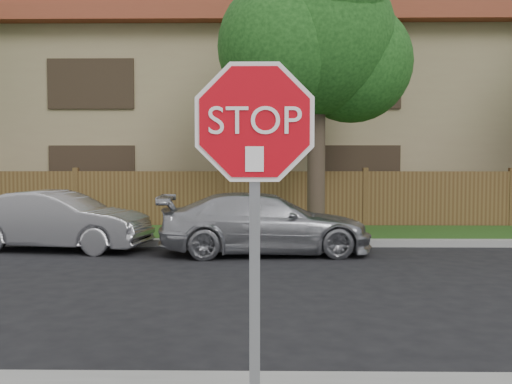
{
  "coord_description": "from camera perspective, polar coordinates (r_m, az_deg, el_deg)",
  "views": [
    {
      "loc": [
        1.23,
        -5.08,
        1.93
      ],
      "look_at": [
        1.17,
        -0.9,
        1.7
      ],
      "focal_mm": 42.0,
      "sensor_mm": 36.0,
      "label": 1
    }
  ],
  "objects": [
    {
      "name": "tree_mid",
      "position": [
        14.99,
        5.94,
        14.44
      ],
      "size": [
        4.8,
        3.9,
        7.35
      ],
      "color": "#382B21",
      "rests_on": "ground"
    },
    {
      "name": "far_curb",
      "position": [
        13.41,
        -4.45,
        -4.83
      ],
      "size": [
        70.0,
        0.3,
        0.15
      ],
      "primitive_type": "cube",
      "color": "gray",
      "rests_on": "ground"
    },
    {
      "name": "sedan_left",
      "position": [
        13.33,
        -18.36,
        -2.62
      ],
      "size": [
        3.99,
        1.89,
        1.26
      ],
      "primitive_type": "imported",
      "rotation": [
        0.0,
        0.0,
        1.42
      ],
      "color": "#A3A2A7",
      "rests_on": "ground"
    },
    {
      "name": "fence",
      "position": [
        16.56,
        -3.43,
        -0.79
      ],
      "size": [
        70.0,
        0.12,
        1.6
      ],
      "primitive_type": "cube",
      "color": "#54371D",
      "rests_on": "ground"
    },
    {
      "name": "sedan_right",
      "position": [
        12.18,
        0.88,
        -3.03
      ],
      "size": [
        4.41,
        2.06,
        1.25
      ],
      "primitive_type": "imported",
      "rotation": [
        0.0,
        0.0,
        1.65
      ],
      "color": "#A8A9AF",
      "rests_on": "ground"
    },
    {
      "name": "stop_sign",
      "position": [
        3.6,
        -0.13,
        1.56
      ],
      "size": [
        1.01,
        0.13,
        2.55
      ],
      "color": "gray",
      "rests_on": "sidewalk_near"
    },
    {
      "name": "ground",
      "position": [
        5.57,
        -12.53,
        -17.21
      ],
      "size": [
        90.0,
        90.0,
        0.0
      ],
      "primitive_type": "plane",
      "color": "black",
      "rests_on": "ground"
    },
    {
      "name": "apartment_building",
      "position": [
        22.17,
        -2.37,
        7.26
      ],
      "size": [
        35.2,
        9.2,
        7.2
      ],
      "color": "#9F8A62",
      "rests_on": "ground"
    },
    {
      "name": "grass_strip",
      "position": [
        15.04,
        -3.87,
        -4.02
      ],
      "size": [
        70.0,
        3.0,
        0.12
      ],
      "primitive_type": "cube",
      "color": "#1E4714",
      "rests_on": "ground"
    }
  ]
}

